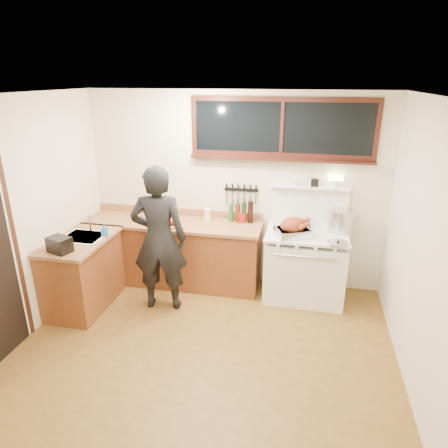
% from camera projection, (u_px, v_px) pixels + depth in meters
% --- Properties ---
extents(ground_plane, '(4.00, 3.50, 0.02)m').
position_uv_depth(ground_plane, '(203.00, 353.00, 4.24)').
color(ground_plane, brown).
extents(room_shell, '(4.10, 3.60, 2.65)m').
position_uv_depth(room_shell, '(200.00, 204.00, 3.66)').
color(room_shell, silver).
rests_on(room_shell, ground).
extents(counter_back, '(2.44, 0.64, 1.00)m').
position_uv_depth(counter_back, '(173.00, 252.00, 5.56)').
color(counter_back, brown).
rests_on(counter_back, ground).
extents(counter_left, '(0.64, 1.09, 0.90)m').
position_uv_depth(counter_left, '(83.00, 272.00, 4.98)').
color(counter_left, brown).
rests_on(counter_left, ground).
extents(sink_unit, '(0.50, 0.45, 0.37)m').
position_uv_depth(sink_unit, '(84.00, 241.00, 4.91)').
color(sink_unit, white).
rests_on(sink_unit, counter_left).
extents(vintage_stove, '(1.02, 0.74, 1.59)m').
position_uv_depth(vintage_stove, '(305.00, 264.00, 5.17)').
color(vintage_stove, white).
rests_on(vintage_stove, ground).
extents(back_window, '(2.32, 0.13, 0.77)m').
position_uv_depth(back_window, '(281.00, 135.00, 4.97)').
color(back_window, black).
rests_on(back_window, room_shell).
extents(knife_strip, '(0.46, 0.03, 0.28)m').
position_uv_depth(knife_strip, '(241.00, 191.00, 5.34)').
color(knife_strip, black).
rests_on(knife_strip, room_shell).
extents(man, '(0.73, 0.54, 1.82)m').
position_uv_depth(man, '(159.00, 240.00, 4.79)').
color(man, black).
rests_on(man, ground).
extents(soap_bottle, '(0.10, 0.10, 0.17)m').
position_uv_depth(soap_bottle, '(105.00, 230.00, 4.88)').
color(soap_bottle, blue).
rests_on(soap_bottle, counter_left).
extents(toaster, '(0.30, 0.25, 0.18)m').
position_uv_depth(toaster, '(60.00, 245.00, 4.45)').
color(toaster, black).
rests_on(toaster, counter_left).
extents(cutting_board, '(0.42, 0.36, 0.13)m').
position_uv_depth(cutting_board, '(171.00, 222.00, 5.23)').
color(cutting_board, '#97633C').
rests_on(cutting_board, counter_back).
extents(roast_turkey, '(0.50, 0.45, 0.24)m').
position_uv_depth(roast_turkey, '(293.00, 228.00, 4.89)').
color(roast_turkey, silver).
rests_on(roast_turkey, vintage_stove).
extents(stockpot, '(0.34, 0.34, 0.29)m').
position_uv_depth(stockpot, '(341.00, 221.00, 5.01)').
color(stockpot, silver).
rests_on(stockpot, vintage_stove).
extents(saucepan, '(0.17, 0.28, 0.11)m').
position_uv_depth(saucepan, '(305.00, 223.00, 5.19)').
color(saucepan, silver).
rests_on(saucepan, vintage_stove).
extents(pot_lid, '(0.31, 0.31, 0.04)m').
position_uv_depth(pot_lid, '(338.00, 243.00, 4.68)').
color(pot_lid, silver).
rests_on(pot_lid, vintage_stove).
extents(coffee_tin, '(0.11, 0.09, 0.14)m').
position_uv_depth(coffee_tin, '(242.00, 218.00, 5.35)').
color(coffee_tin, maroon).
rests_on(coffee_tin, counter_back).
extents(pitcher, '(0.11, 0.11, 0.16)m').
position_uv_depth(pitcher, '(207.00, 215.00, 5.43)').
color(pitcher, white).
rests_on(pitcher, counter_back).
extents(bottle_cluster, '(0.33, 0.07, 0.30)m').
position_uv_depth(bottle_cluster, '(242.00, 212.00, 5.34)').
color(bottle_cluster, black).
rests_on(bottle_cluster, counter_back).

